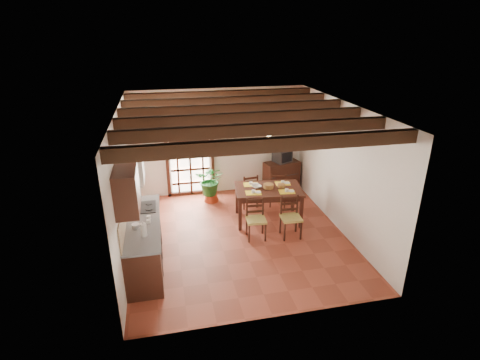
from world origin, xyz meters
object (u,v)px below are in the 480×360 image
object	(u,v)px
potted_plant	(211,181)
chair_near_left	(256,226)
dining_table	(268,192)
kitchen_counter	(144,242)
chair_near_right	(290,224)
pendant_lamp	(269,133)
chair_far_left	(248,196)
crt_tv	(282,155)
chair_far_right	(278,195)
sideboard	(281,176)

from	to	relation	value
potted_plant	chair_near_left	bearing A→B (deg)	-71.48
dining_table	potted_plant	distance (m)	1.74
kitchen_counter	dining_table	size ratio (longest dim) A/B	1.40
chair_near_left	chair_near_right	bearing A→B (deg)	-2.90
chair_near_right	pendant_lamp	bearing A→B (deg)	108.97
chair_far_left	crt_tv	distance (m)	1.57
chair_far_left	potted_plant	distance (m)	1.05
chair_near_left	chair_far_right	size ratio (longest dim) A/B	0.97
kitchen_counter	chair_near_left	bearing A→B (deg)	11.90
chair_far_left	pendant_lamp	world-z (taller)	pendant_lamp
crt_tv	potted_plant	world-z (taller)	potted_plant
crt_tv	pendant_lamp	distance (m)	2.05
kitchen_counter	dining_table	distance (m)	3.02
potted_plant	pendant_lamp	distance (m)	2.24
potted_plant	dining_table	bearing A→B (deg)	-48.75
pendant_lamp	dining_table	bearing A→B (deg)	-90.00
chair_near_right	sideboard	size ratio (longest dim) A/B	0.94
chair_far_right	crt_tv	xyz separation A→B (m)	(0.39, 0.91, 0.72)
sideboard	pendant_lamp	distance (m)	2.42
potted_plant	pendant_lamp	world-z (taller)	pendant_lamp
crt_tv	pendant_lamp	world-z (taller)	pendant_lamp
chair_far_left	chair_far_right	world-z (taller)	chair_far_right
crt_tv	chair_near_right	bearing A→B (deg)	-125.30
chair_near_left	chair_far_right	bearing A→B (deg)	61.12
kitchen_counter	sideboard	xyz separation A→B (m)	(3.61, 2.83, -0.07)
chair_near_left	chair_far_left	size ratio (longest dim) A/B	1.00
chair_near_right	potted_plant	bearing A→B (deg)	126.13
chair_far_left	sideboard	world-z (taller)	chair_far_left
dining_table	chair_near_left	bearing A→B (deg)	-116.05
dining_table	chair_near_left	distance (m)	0.96
chair_near_left	chair_far_right	world-z (taller)	chair_far_right
dining_table	potted_plant	xyz separation A→B (m)	(-1.14, 1.31, -0.14)
kitchen_counter	pendant_lamp	size ratio (longest dim) A/B	2.66
dining_table	potted_plant	world-z (taller)	potted_plant
chair_far_left	chair_near_right	bearing A→B (deg)	101.49
dining_table	chair_far_right	xyz separation A→B (m)	(0.47, 0.71, -0.43)
pendant_lamp	sideboard	bearing A→B (deg)	60.81
chair_far_right	sideboard	world-z (taller)	chair_far_right
chair_near_left	chair_far_right	xyz separation A→B (m)	(0.93, 1.42, 0.01)
kitchen_counter	chair_far_left	xyz separation A→B (m)	(2.49, 2.00, -0.20)
kitchen_counter	chair_far_right	world-z (taller)	kitchen_counter
chair_near_right	chair_far_left	size ratio (longest dim) A/B	1.03
pendant_lamp	chair_near_left	bearing A→B (deg)	-120.02
dining_table	pendant_lamp	bearing A→B (deg)	97.33
chair_far_left	pendant_lamp	bearing A→B (deg)	103.81
kitchen_counter	pendant_lamp	xyz separation A→B (m)	(2.76, 1.29, 1.60)
chair_far_right	pendant_lamp	xyz separation A→B (m)	(-0.47, -0.61, 1.80)
sideboard	potted_plant	world-z (taller)	potted_plant
chair_far_left	potted_plant	world-z (taller)	potted_plant
crt_tv	dining_table	bearing A→B (deg)	-139.57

